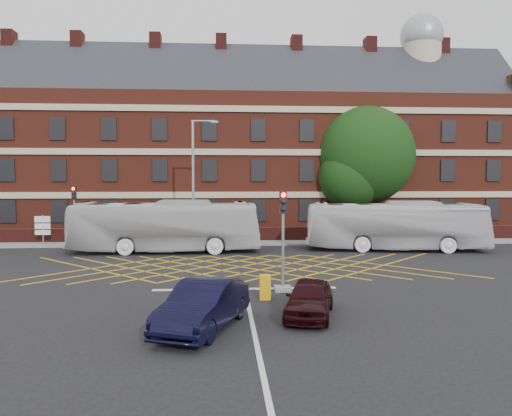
{
  "coord_description": "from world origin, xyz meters",
  "views": [
    {
      "loc": [
        -0.98,
        -24.95,
        4.78
      ],
      "look_at": [
        0.83,
        1.5,
        3.25
      ],
      "focal_mm": 35.0,
      "sensor_mm": 36.0,
      "label": 1
    }
  ],
  "objects": [
    {
      "name": "traffic_light_far",
      "position": [
        -11.34,
        10.74,
        1.76
      ],
      "size": [
        0.7,
        0.7,
        4.27
      ],
      "color": "slate",
      "rests_on": "ground"
    },
    {
      "name": "victorian_building",
      "position": [
        0.25,
        22.0,
        7.84
      ],
      "size": [
        51.0,
        12.17,
        20.4
      ],
      "color": "maroon",
      "rests_on": "ground"
    },
    {
      "name": "car_navy",
      "position": [
        -1.58,
        -9.22,
        0.77
      ],
      "size": [
        3.17,
        4.98,
        1.55
      ],
      "primitive_type": "imported",
      "rotation": [
        0.0,
        0.0,
        -0.36
      ],
      "color": "black",
      "rests_on": "ground"
    },
    {
      "name": "car_maroon",
      "position": [
        2.05,
        -7.97,
        0.64
      ],
      "size": [
        2.48,
        4.04,
        1.29
      ],
      "primitive_type": "imported",
      "rotation": [
        0.0,
        0.0,
        -0.27
      ],
      "color": "black",
      "rests_on": "ground"
    },
    {
      "name": "deciduous_tree",
      "position": [
        11.09,
        16.56,
        6.26
      ],
      "size": [
        8.28,
        8.22,
        10.94
      ],
      "color": "black",
      "rests_on": "ground"
    },
    {
      "name": "far_pavement",
      "position": [
        0.0,
        12.0,
        0.06
      ],
      "size": [
        60.0,
        3.0,
        0.12
      ],
      "primitive_type": "cube",
      "color": "slate",
      "rests_on": "ground"
    },
    {
      "name": "centre_line",
      "position": [
        0.0,
        -10.0,
        0.01
      ],
      "size": [
        0.15,
        14.0,
        0.02
      ],
      "primitive_type": "cube",
      "color": "silver",
      "rests_on": "ground"
    },
    {
      "name": "box_junction_hatching",
      "position": [
        0.0,
        2.0,
        0.01
      ],
      "size": [
        8.22,
        8.22,
        0.02
      ],
      "primitive_type": "cube",
      "rotation": [
        0.0,
        0.0,
        0.79
      ],
      "color": "#CC990C",
      "rests_on": "ground"
    },
    {
      "name": "bus_left",
      "position": [
        -4.67,
        7.86,
        1.71
      ],
      "size": [
        12.33,
        2.97,
        3.43
      ],
      "primitive_type": "imported",
      "rotation": [
        0.0,
        0.0,
        1.56
      ],
      "color": "silver",
      "rests_on": "ground"
    },
    {
      "name": "bus_right",
      "position": [
        10.63,
        7.7,
        1.66
      ],
      "size": [
        12.21,
        4.54,
        3.32
      ],
      "primitive_type": "imported",
      "rotation": [
        0.0,
        0.0,
        1.42
      ],
      "color": "silver",
      "rests_on": "ground"
    },
    {
      "name": "street_lamp",
      "position": [
        -2.91,
        9.79,
        3.04
      ],
      "size": [
        2.25,
        1.0,
        8.85
      ],
      "color": "slate",
      "rests_on": "ground"
    },
    {
      "name": "boundary_wall",
      "position": [
        0.0,
        13.0,
        0.55
      ],
      "size": [
        56.0,
        0.5,
        1.1
      ],
      "primitive_type": "cube",
      "color": "#491613",
      "rests_on": "ground"
    },
    {
      "name": "direction_signs",
      "position": [
        -13.9,
        11.79,
        1.38
      ],
      "size": [
        1.1,
        0.16,
        2.2
      ],
      "color": "gray",
      "rests_on": "ground"
    },
    {
      "name": "traffic_light_near",
      "position": [
        1.6,
        -4.0,
        1.76
      ],
      "size": [
        0.7,
        0.7,
        4.27
      ],
      "color": "slate",
      "rests_on": "ground"
    },
    {
      "name": "utility_cabinet",
      "position": [
        0.71,
        -5.38,
        0.49
      ],
      "size": [
        0.42,
        0.44,
        0.97
      ],
      "primitive_type": "cube",
      "color": "gold",
      "rests_on": "ground"
    },
    {
      "name": "ground",
      "position": [
        0.0,
        0.0,
        0.0
      ],
      "size": [
        120.0,
        120.0,
        0.0
      ],
      "primitive_type": "plane",
      "color": "black",
      "rests_on": "ground"
    },
    {
      "name": "stop_line",
      "position": [
        0.0,
        -3.5,
        0.01
      ],
      "size": [
        8.0,
        0.3,
        0.02
      ],
      "primitive_type": "cube",
      "color": "silver",
      "rests_on": "ground"
    }
  ]
}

